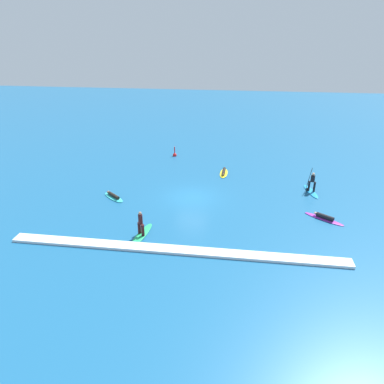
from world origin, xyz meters
The scene contains 8 objects.
ground_plane centered at (0.00, 0.00, 0.00)m, with size 120.00×120.00×0.00m, color #195684.
surfer_on_teal_board centered at (-6.61, -0.99, 0.13)m, with size 2.43×2.20×0.39m.
surfer_on_blue_board centered at (10.22, 2.54, 0.50)m, with size 1.24×3.00×2.22m.
surfer_on_purple_board centered at (10.38, -2.49, 0.15)m, with size 2.83×2.25×0.41m.
surfer_on_green_board centered at (-2.63, -6.59, 0.42)m, with size 1.17×3.36×1.85m.
surfer_on_yellow_board centered at (2.38, 5.90, 0.13)m, with size 0.82×2.58×0.37m.
marker_buoy centered at (-3.43, 10.57, 0.16)m, with size 0.44×0.44×1.18m.
wave_crest centered at (0.00, -8.15, 0.09)m, with size 21.99×0.90×0.18m, color white.
Camera 1 is at (3.71, -27.00, 12.95)m, focal length 33.14 mm.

